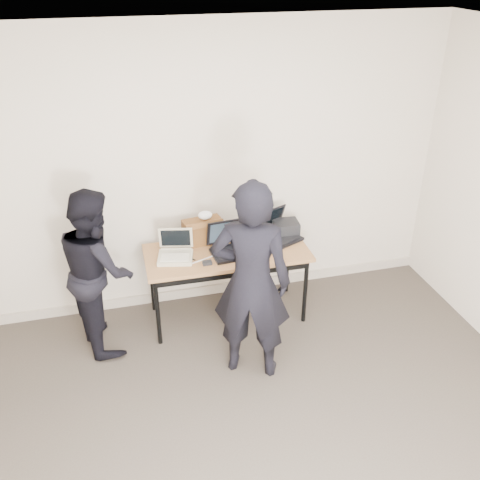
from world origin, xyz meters
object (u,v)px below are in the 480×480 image
object	(u,v)px
desk	(227,257)
person_observer	(97,270)
leather_satchel	(203,231)
equipment_box	(286,228)
laptop_right	(276,232)
laptop_center	(230,245)
person_typist	(251,282)
laptop_beige	(175,253)

from	to	relation	value
desk	person_observer	xyz separation A→B (m)	(-1.16, -0.06, 0.08)
leather_satchel	equipment_box	size ratio (longest dim) A/B	1.60
desk	laptop_right	xyz separation A→B (m)	(0.51, 0.14, 0.12)
laptop_center	person_typist	bearing A→B (deg)	-96.20
person_observer	equipment_box	bearing A→B (deg)	-96.02
equipment_box	person_observer	world-z (taller)	person_observer
desk	laptop_right	size ratio (longest dim) A/B	3.05
laptop_beige	laptop_right	world-z (taller)	laptop_right
laptop_right	equipment_box	world-z (taller)	laptop_right
leather_satchel	equipment_box	xyz separation A→B (m)	(0.81, -0.04, -0.06)
leather_satchel	equipment_box	distance (m)	0.81
laptop_right	equipment_box	bearing A→B (deg)	-1.46
leather_satchel	person_observer	world-z (taller)	person_observer
laptop_beige	leather_satchel	distance (m)	0.36
equipment_box	person_typist	size ratio (longest dim) A/B	0.14
equipment_box	person_typist	world-z (taller)	person_typist
laptop_beige	person_typist	world-z (taller)	person_typist
desk	person_observer	bearing A→B (deg)	-176.37
leather_satchel	laptop_center	bearing A→B (deg)	-55.46
leather_satchel	person_typist	size ratio (longest dim) A/B	0.22
leather_satchel	person_observer	distance (m)	1.03
laptop_center	leather_satchel	distance (m)	0.31
laptop_right	person_observer	world-z (taller)	person_observer
leather_satchel	equipment_box	world-z (taller)	leather_satchel
equipment_box	person_typist	xyz separation A→B (m)	(-0.61, -0.95, 0.08)
laptop_center	laptop_right	size ratio (longest dim) A/B	0.80
laptop_right	leather_satchel	distance (m)	0.70
leather_satchel	person_observer	bearing A→B (deg)	-172.22
laptop_beige	leather_satchel	xyz separation A→B (m)	(0.29, 0.20, 0.08)
person_typist	person_observer	world-z (taller)	person_typist
equipment_box	person_observer	size ratio (longest dim) A/B	0.16
laptop_right	person_observer	size ratio (longest dim) A/B	0.33
equipment_box	person_observer	distance (m)	1.81
person_typist	person_observer	xyz separation A→B (m)	(-1.18, 0.70, -0.12)
desk	equipment_box	size ratio (longest dim) A/B	6.32
desk	laptop_beige	size ratio (longest dim) A/B	4.16
leather_satchel	person_observer	xyz separation A→B (m)	(-0.98, -0.29, -0.10)
laptop_right	person_typist	size ratio (longest dim) A/B	0.29
laptop_right	person_observer	distance (m)	1.68
desk	laptop_center	bearing A→B (deg)	10.00
desk	laptop_right	world-z (taller)	laptop_right
laptop_right	leather_satchel	size ratio (longest dim) A/B	1.29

